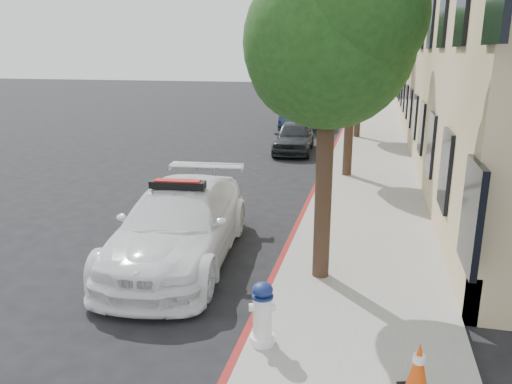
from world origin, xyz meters
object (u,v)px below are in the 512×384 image
(parked_car_far, at_px, (303,115))
(traffic_cone, at_px, (418,368))
(parked_car_mid, at_px, (294,137))
(police_car, at_px, (180,224))
(fire_hydrant, at_px, (262,314))

(parked_car_far, distance_m, traffic_cone, 22.20)
(parked_car_mid, xyz_separation_m, parked_car_far, (-0.54, 6.53, 0.15))
(parked_car_far, height_order, traffic_cone, parked_car_far)
(police_car, height_order, parked_car_far, police_car)
(parked_car_mid, height_order, traffic_cone, parked_car_mid)
(parked_car_mid, bearing_deg, fire_hydrant, -85.59)
(police_car, bearing_deg, parked_car_far, 84.68)
(police_car, xyz_separation_m, parked_car_far, (-0.11, 18.31, 0.04))
(police_car, distance_m, parked_car_mid, 11.79)
(police_car, xyz_separation_m, parked_car_mid, (0.43, 11.78, -0.12))
(traffic_cone, bearing_deg, parked_car_far, 101.66)
(traffic_cone, bearing_deg, fire_hydrant, 163.18)
(parked_car_far, relative_size, fire_hydrant, 5.29)
(parked_car_mid, bearing_deg, traffic_cone, -78.51)
(police_car, xyz_separation_m, traffic_cone, (4.38, -3.43, -0.28))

